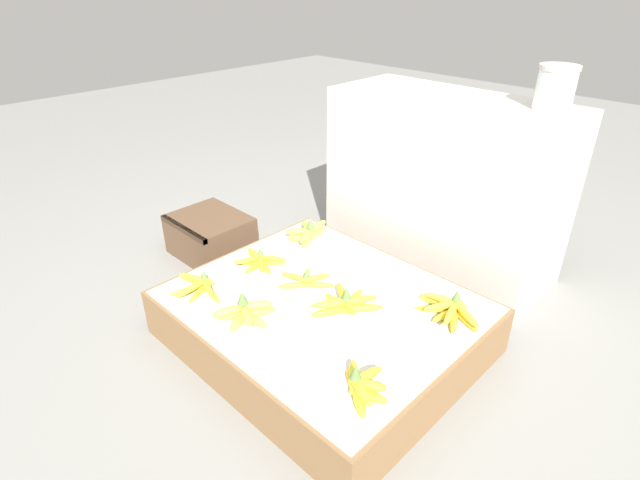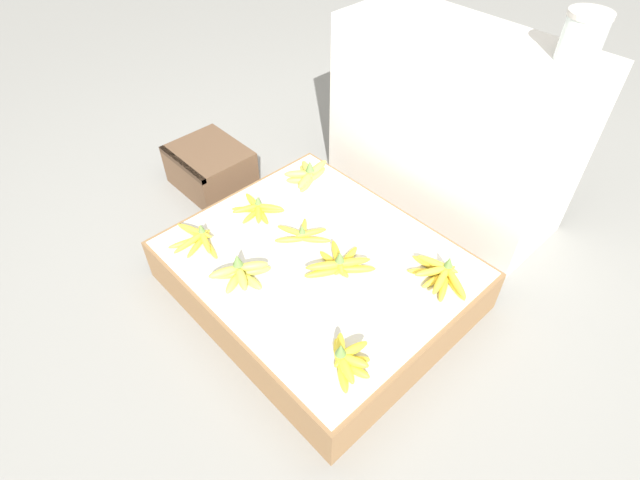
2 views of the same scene
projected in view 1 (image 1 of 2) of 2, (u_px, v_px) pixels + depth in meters
ground_plane at (323, 341)px, 1.94m from camera, size 10.00×10.00×0.00m
display_platform at (323, 321)px, 1.89m from camera, size 1.07×0.89×0.19m
back_vendor_table at (443, 185)px, 2.28m from camera, size 1.04×0.45×0.79m
wooden_crate at (210, 235)px, 2.48m from camera, size 0.37×0.31×0.20m
banana_bunch_front_left at (199, 286)px, 1.88m from camera, size 0.27×0.19×0.08m
banana_bunch_front_midleft at (245, 313)px, 1.72m from camera, size 0.19×0.22×0.11m
banana_bunch_front_right at (362, 385)px, 1.43m from camera, size 0.18×0.18×0.10m
banana_bunch_middle_left at (259, 261)px, 2.04m from camera, size 0.21×0.19×0.08m
banana_bunch_middle_midleft at (306, 280)px, 1.92m from camera, size 0.20×0.19×0.08m
banana_bunch_middle_midright at (346, 303)px, 1.78m from camera, size 0.21×0.26×0.10m
banana_bunch_back_left at (308, 232)px, 2.23m from camera, size 0.17×0.23×0.11m
banana_bunch_back_right at (450, 310)px, 1.74m from camera, size 0.27×0.18×0.10m
glass_jar at (556, 88)px, 1.87m from camera, size 0.15×0.15×0.17m
foam_tray_white at (405, 89)px, 2.20m from camera, size 0.20×0.21×0.02m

